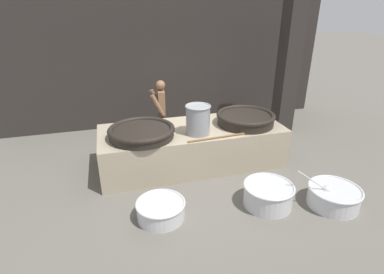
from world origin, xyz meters
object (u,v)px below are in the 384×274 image
(cook, at_px, (161,111))
(prep_bowl_meat, at_px, (268,194))
(stock_pot, at_px, (198,119))
(prep_bowl_vegetables, at_px, (334,196))
(giant_wok_near, at_px, (142,132))
(giant_wok_far, at_px, (245,118))
(prep_bowl_extra, at_px, (161,209))

(cook, xyz_separation_m, prep_bowl_meat, (1.28, -3.01, -0.65))
(stock_pot, xyz_separation_m, prep_bowl_vegetables, (1.90, -1.82, -0.94))
(giant_wok_near, xyz_separation_m, prep_bowl_vegetables, (3.00, -1.95, -0.75))
(stock_pot, bearing_deg, prep_bowl_meat, -61.47)
(giant_wok_far, relative_size, stock_pot, 2.13)
(prep_bowl_vegetables, xyz_separation_m, prep_bowl_meat, (-1.08, 0.32, 0.02))
(prep_bowl_extra, bearing_deg, stock_pot, 52.34)
(giant_wok_near, xyz_separation_m, giant_wok_far, (2.24, 0.09, 0.02))
(giant_wok_far, xyz_separation_m, prep_bowl_meat, (-0.33, -1.72, -0.75))
(giant_wok_near, relative_size, giant_wok_far, 1.04)
(giant_wok_near, bearing_deg, prep_bowl_extra, -87.08)
(stock_pot, height_order, prep_bowl_meat, stock_pot)
(giant_wok_near, bearing_deg, stock_pot, -6.73)
(giant_wok_near, height_order, giant_wok_far, giant_wok_far)
(giant_wok_near, xyz_separation_m, cook, (0.64, 1.38, -0.08))
(prep_bowl_meat, bearing_deg, giant_wok_near, 139.68)
(giant_wok_near, height_order, prep_bowl_meat, giant_wok_near)
(stock_pot, xyz_separation_m, prep_bowl_extra, (-1.03, -1.33, -0.97))
(giant_wok_far, relative_size, prep_bowl_meat, 1.44)
(stock_pot, relative_size, prep_bowl_vegetables, 0.51)
(giant_wok_near, height_order, prep_bowl_extra, giant_wok_near)
(giant_wok_far, relative_size, prep_bowl_vegetables, 1.09)
(prep_bowl_meat, bearing_deg, prep_bowl_vegetables, -16.60)
(giant_wok_near, relative_size, cook, 0.81)
(cook, xyz_separation_m, prep_bowl_extra, (-0.56, -2.84, -0.70))
(cook, bearing_deg, stock_pot, 113.09)
(stock_pot, height_order, prep_bowl_extra, stock_pot)
(cook, relative_size, prep_bowl_meat, 1.84)
(stock_pot, bearing_deg, cook, 107.13)
(prep_bowl_meat, relative_size, prep_bowl_extra, 1.07)
(giant_wok_far, xyz_separation_m, prep_bowl_extra, (-2.17, -1.56, -0.80))
(giant_wok_near, xyz_separation_m, prep_bowl_meat, (1.92, -1.63, -0.73))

